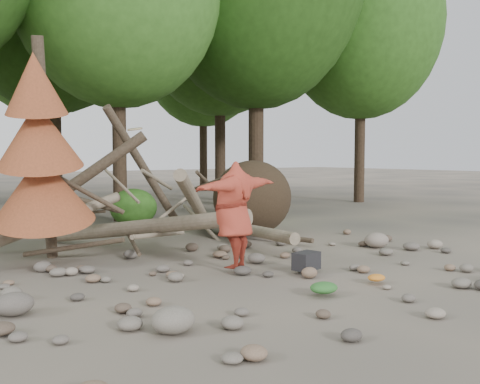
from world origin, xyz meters
TOP-DOWN VIEW (x-y plane):
  - ground at (0.00, 0.00)m, footprint 120.00×120.00m
  - deadfall_pile at (2.02, 4.24)m, footprint 8.55×5.24m
  - dead_conifer at (-3.12, 3.37)m, footprint 2.06×2.16m
  - bush_mid at (0.80, 7.80)m, footprint 1.40×1.40m
  - bush_right at (5.00, 7.00)m, footprint 2.00×2.00m
  - frisbee_thrower at (-0.43, 0.91)m, footprint 3.04×1.45m
  - backpack at (0.57, 0.08)m, footprint 0.53×0.40m
  - cloth_green at (-0.33, -1.26)m, footprint 0.45×0.37m
  - cloth_orange at (0.92, -1.22)m, footprint 0.31×0.26m
  - boulder_front_left at (-2.96, -1.37)m, footprint 0.54×0.48m
  - boulder_mid_right at (3.68, 1.05)m, footprint 0.58×0.52m
  - boulder_mid_left at (-4.32, 0.49)m, footprint 0.52×0.47m

SIDE VIEW (x-z plane):
  - ground at x=0.00m, z-range 0.00..0.00m
  - cloth_orange at x=0.92m, z-range 0.00..0.11m
  - cloth_green at x=-0.33m, z-range 0.00..0.17m
  - boulder_mid_left at x=-4.32m, z-range 0.00..0.31m
  - backpack at x=0.57m, z-range 0.00..0.32m
  - boulder_front_left at x=-2.96m, z-range 0.00..0.32m
  - boulder_mid_right at x=3.68m, z-range 0.00..0.35m
  - bush_mid at x=0.80m, z-range 0.00..1.12m
  - bush_right at x=5.00m, z-range 0.00..1.60m
  - deadfall_pile at x=2.02m, z-range -0.70..2.60m
  - frisbee_thrower at x=-0.43m, z-range -0.21..2.31m
  - dead_conifer at x=-3.12m, z-range -0.06..4.29m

